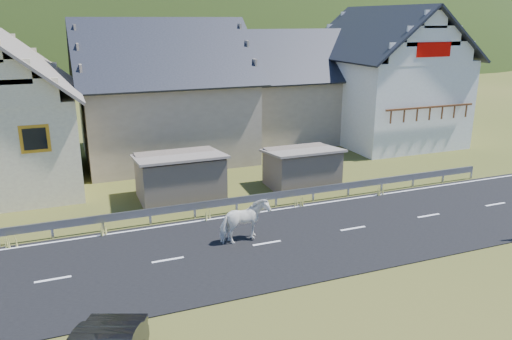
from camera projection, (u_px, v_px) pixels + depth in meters
name	position (u px, v px, depth m)	size (l,w,h in m)	color
ground	(267.00, 244.00, 20.00)	(160.00, 160.00, 0.00)	#3A4417
road	(267.00, 244.00, 19.99)	(60.00, 7.00, 0.04)	black
lane_markings	(267.00, 243.00, 19.99)	(60.00, 6.60, 0.01)	silver
guardrail	(237.00, 201.00, 23.12)	(28.10, 0.09, 0.75)	#93969B
shed_left	(180.00, 177.00, 24.78)	(4.30, 3.30, 2.40)	#6B5C50
shed_right	(302.00, 168.00, 26.62)	(3.80, 2.90, 2.20)	#6B5C50
house_cream	(2.00, 105.00, 25.95)	(7.80, 9.80, 8.30)	#FBEDB8
house_stone_a	(163.00, 85.00, 31.67)	(10.80, 9.80, 8.90)	gray
house_stone_b	(292.00, 81.00, 37.04)	(9.80, 8.80, 8.10)	gray
house_white	(384.00, 70.00, 36.21)	(8.80, 10.80, 9.70)	white
mountain	(96.00, 98.00, 188.00)	(440.00, 280.00, 260.00)	#264014
horse	(245.00, 221.00, 19.93)	(2.03, 0.93, 1.72)	white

